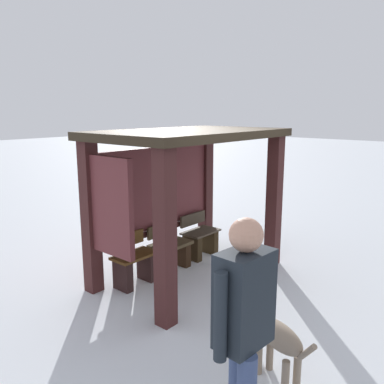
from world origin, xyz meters
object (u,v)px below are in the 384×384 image
bench_left_inside (134,264)px  bench_center_inside (170,251)px  bus_shelter (178,171)px  person_walking (244,320)px  dog (275,337)px  bench_right_inside (200,240)px

bench_left_inside → bench_center_inside: (0.76, 0.00, -0.01)m
bench_left_inside → bus_shelter: bearing=-21.2°
person_walking → bench_left_inside: bearing=62.9°
bus_shelter → bench_center_inside: (0.08, 0.26, -1.33)m
bench_center_inside → dog: 2.92m
bus_shelter → bench_left_inside: bus_shelter is taller
bus_shelter → bench_center_inside: 1.36m
bench_right_inside → bench_center_inside: bearing=-180.0°
bench_left_inside → bench_center_inside: bench_left_inside is taller
bench_right_inside → dog: 3.33m
bench_right_inside → bench_left_inside: bearing=-180.0°
bus_shelter → person_walking: bus_shelter is taller
person_walking → dog: bearing=12.8°
bench_center_inside → bench_right_inside: bearing=0.0°
bench_left_inside → person_walking: person_walking is taller
bus_shelter → bench_center_inside: bearing=72.6°
bench_left_inside → person_walking: size_ratio=0.41×
bench_center_inside → bench_left_inside: bearing=-180.0°
bench_right_inside → person_walking: (-2.94, -2.79, 0.76)m
bench_left_inside → bench_right_inside: bearing=0.0°
bus_shelter → dog: bus_shelter is taller
bus_shelter → bench_left_inside: (-0.67, 0.26, -1.32)m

